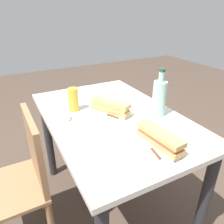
{
  "coord_description": "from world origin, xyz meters",
  "views": [
    {
      "loc": [
        -1.04,
        0.54,
        1.34
      ],
      "look_at": [
        0.0,
        0.0,
        0.76
      ],
      "focal_mm": 34.6,
      "sensor_mm": 36.0,
      "label": 1
    }
  ],
  "objects_px": {
    "water_bottle": "(159,98)",
    "olive_bowl": "(62,118)",
    "dining_table": "(112,132)",
    "beer_glass": "(73,100)",
    "plate_near": "(111,113)",
    "knife_far": "(152,149)",
    "chair_far": "(21,178)",
    "baguette_sandwich_near": "(111,106)",
    "plate_far": "(159,145)",
    "baguette_sandwich_far": "(160,138)",
    "knife_near": "(107,115)"
  },
  "relations": [
    {
      "from": "baguette_sandwich_far",
      "to": "beer_glass",
      "type": "distance_m",
      "value": 0.61
    },
    {
      "from": "baguette_sandwich_near",
      "to": "baguette_sandwich_far",
      "type": "distance_m",
      "value": 0.42
    },
    {
      "from": "plate_near",
      "to": "olive_bowl",
      "type": "xyz_separation_m",
      "value": [
        0.06,
        0.29,
        0.01
      ]
    },
    {
      "from": "plate_near",
      "to": "baguette_sandwich_far",
      "type": "bearing_deg",
      "value": -174.32
    },
    {
      "from": "plate_near",
      "to": "knife_near",
      "type": "relative_size",
      "value": 1.45
    },
    {
      "from": "plate_far",
      "to": "beer_glass",
      "type": "xyz_separation_m",
      "value": [
        0.56,
        0.22,
        0.07
      ]
    },
    {
      "from": "water_bottle",
      "to": "olive_bowl",
      "type": "relative_size",
      "value": 3.1
    },
    {
      "from": "baguette_sandwich_far",
      "to": "baguette_sandwich_near",
      "type": "bearing_deg",
      "value": 5.68
    },
    {
      "from": "baguette_sandwich_far",
      "to": "water_bottle",
      "type": "relative_size",
      "value": 0.9
    },
    {
      "from": "baguette_sandwich_far",
      "to": "water_bottle",
      "type": "xyz_separation_m",
      "value": [
        0.27,
        -0.2,
        0.06
      ]
    },
    {
      "from": "baguette_sandwich_near",
      "to": "knife_near",
      "type": "distance_m",
      "value": 0.06
    },
    {
      "from": "baguette_sandwich_near",
      "to": "baguette_sandwich_far",
      "type": "bearing_deg",
      "value": -174.32
    },
    {
      "from": "knife_near",
      "to": "plate_far",
      "type": "height_order",
      "value": "knife_near"
    },
    {
      "from": "dining_table",
      "to": "knife_far",
      "type": "xyz_separation_m",
      "value": [
        -0.41,
        0.01,
        0.14
      ]
    },
    {
      "from": "baguette_sandwich_near",
      "to": "olive_bowl",
      "type": "xyz_separation_m",
      "value": [
        0.06,
        0.29,
        -0.03
      ]
    },
    {
      "from": "dining_table",
      "to": "knife_far",
      "type": "height_order",
      "value": "knife_far"
    },
    {
      "from": "plate_far",
      "to": "beer_glass",
      "type": "relative_size",
      "value": 1.62
    },
    {
      "from": "dining_table",
      "to": "beer_glass",
      "type": "distance_m",
      "value": 0.32
    },
    {
      "from": "chair_far",
      "to": "olive_bowl",
      "type": "height_order",
      "value": "chair_far"
    },
    {
      "from": "chair_far",
      "to": "water_bottle",
      "type": "xyz_separation_m",
      "value": [
        -0.13,
        -0.82,
        0.37
      ]
    },
    {
      "from": "chair_far",
      "to": "knife_far",
      "type": "distance_m",
      "value": 0.75
    },
    {
      "from": "chair_far",
      "to": "baguette_sandwich_near",
      "type": "distance_m",
      "value": 0.65
    },
    {
      "from": "baguette_sandwich_far",
      "to": "knife_far",
      "type": "bearing_deg",
      "value": 106.64
    },
    {
      "from": "plate_near",
      "to": "knife_far",
      "type": "bearing_deg",
      "value": 178.14
    },
    {
      "from": "chair_far",
      "to": "olive_bowl",
      "type": "relative_size",
      "value": 9.12
    },
    {
      "from": "plate_near",
      "to": "baguette_sandwich_far",
      "type": "height_order",
      "value": "baguette_sandwich_far"
    },
    {
      "from": "chair_far",
      "to": "baguette_sandwich_near",
      "type": "height_order",
      "value": "chair_far"
    },
    {
      "from": "beer_glass",
      "to": "olive_bowl",
      "type": "relative_size",
      "value": 1.59
    },
    {
      "from": "knife_near",
      "to": "baguette_sandwich_near",
      "type": "bearing_deg",
      "value": -48.43
    },
    {
      "from": "plate_far",
      "to": "olive_bowl",
      "type": "relative_size",
      "value": 2.58
    },
    {
      "from": "plate_near",
      "to": "baguette_sandwich_far",
      "type": "relative_size",
      "value": 0.92
    },
    {
      "from": "chair_far",
      "to": "baguette_sandwich_far",
      "type": "height_order",
      "value": "chair_far"
    },
    {
      "from": "knife_near",
      "to": "baguette_sandwich_far",
      "type": "xyz_separation_m",
      "value": [
        -0.38,
        -0.08,
        0.03
      ]
    },
    {
      "from": "plate_near",
      "to": "baguette_sandwich_far",
      "type": "xyz_separation_m",
      "value": [
        -0.41,
        -0.04,
        0.04
      ]
    },
    {
      "from": "plate_near",
      "to": "plate_far",
      "type": "bearing_deg",
      "value": -174.32
    },
    {
      "from": "olive_bowl",
      "to": "knife_near",
      "type": "bearing_deg",
      "value": -110.68
    },
    {
      "from": "chair_far",
      "to": "beer_glass",
      "type": "height_order",
      "value": "beer_glass"
    },
    {
      "from": "water_bottle",
      "to": "baguette_sandwich_near",
      "type": "bearing_deg",
      "value": 58.96
    },
    {
      "from": "dining_table",
      "to": "olive_bowl",
      "type": "distance_m",
      "value": 0.32
    },
    {
      "from": "plate_near",
      "to": "baguette_sandwich_far",
      "type": "distance_m",
      "value": 0.42
    },
    {
      "from": "chair_far",
      "to": "baguette_sandwich_near",
      "type": "bearing_deg",
      "value": -88.13
    },
    {
      "from": "olive_bowl",
      "to": "baguette_sandwich_near",
      "type": "bearing_deg",
      "value": -101.05
    },
    {
      "from": "baguette_sandwich_far",
      "to": "knife_far",
      "type": "relative_size",
      "value": 1.44
    },
    {
      "from": "plate_far",
      "to": "water_bottle",
      "type": "bearing_deg",
      "value": -37.41
    },
    {
      "from": "plate_near",
      "to": "water_bottle",
      "type": "distance_m",
      "value": 0.31
    },
    {
      "from": "dining_table",
      "to": "baguette_sandwich_far",
      "type": "bearing_deg",
      "value": -173.89
    },
    {
      "from": "olive_bowl",
      "to": "plate_far",
      "type": "bearing_deg",
      "value": -145.17
    },
    {
      "from": "dining_table",
      "to": "plate_far",
      "type": "relative_size",
      "value": 4.83
    },
    {
      "from": "beer_glass",
      "to": "chair_far",
      "type": "bearing_deg",
      "value": 113.48
    },
    {
      "from": "chair_far",
      "to": "knife_far",
      "type": "relative_size",
      "value": 4.69
    }
  ]
}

